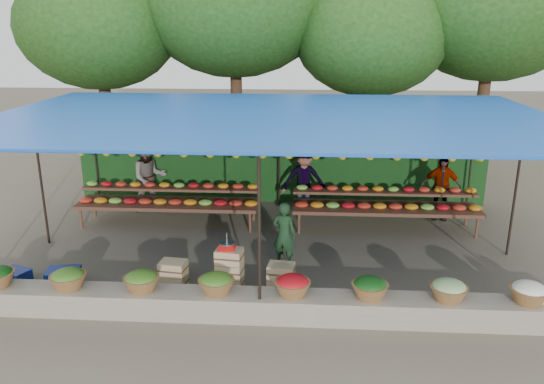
# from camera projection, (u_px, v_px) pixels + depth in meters

# --- Properties ---
(ground) EXTENTS (60.00, 60.00, 0.00)m
(ground) POSITION_uv_depth(u_px,v_px,m) (272.00, 248.00, 11.09)
(ground) COLOR brown
(ground) RESTS_ON ground
(stone_curb) EXTENTS (10.60, 0.55, 0.40)m
(stone_curb) POSITION_uv_depth(u_px,v_px,m) (261.00, 306.00, 8.41)
(stone_curb) COLOR slate
(stone_curb) RESTS_ON ground
(stall_canopy) EXTENTS (10.80, 6.60, 2.82)m
(stall_canopy) POSITION_uv_depth(u_px,v_px,m) (272.00, 121.00, 10.35)
(stall_canopy) COLOR black
(stall_canopy) RESTS_ON ground
(produce_baskets) EXTENTS (8.98, 0.58, 0.34)m
(produce_baskets) POSITION_uv_depth(u_px,v_px,m) (254.00, 285.00, 8.31)
(produce_baskets) COLOR brown
(produce_baskets) RESTS_ON stone_curb
(netting_backdrop) EXTENTS (10.60, 0.06, 2.50)m
(netting_backdrop) POSITION_uv_depth(u_px,v_px,m) (280.00, 156.00, 13.72)
(netting_backdrop) COLOR #1D4E1B
(netting_backdrop) RESTS_ON ground
(tree_row) EXTENTS (16.51, 5.50, 7.12)m
(tree_row) POSITION_uv_depth(u_px,v_px,m) (302.00, 18.00, 15.47)
(tree_row) COLOR #382314
(tree_row) RESTS_ON ground
(fruit_table_left) EXTENTS (4.21, 0.95, 0.93)m
(fruit_table_left) POSITION_uv_depth(u_px,v_px,m) (169.00, 199.00, 12.35)
(fruit_table_left) COLOR #502D20
(fruit_table_left) RESTS_ON ground
(fruit_table_right) EXTENTS (4.21, 0.95, 0.93)m
(fruit_table_right) POSITION_uv_depth(u_px,v_px,m) (386.00, 203.00, 12.05)
(fruit_table_right) COLOR #502D20
(fruit_table_right) RESTS_ON ground
(crate_counter) EXTENTS (2.39, 0.40, 0.77)m
(crate_counter) POSITION_uv_depth(u_px,v_px,m) (228.00, 273.00, 9.26)
(crate_counter) COLOR tan
(crate_counter) RESTS_ON ground
(weighing_scale) EXTENTS (0.29, 0.29, 0.30)m
(weighing_scale) POSITION_uv_depth(u_px,v_px,m) (227.00, 245.00, 9.10)
(weighing_scale) COLOR red
(weighing_scale) RESTS_ON crate_counter
(vendor_seated) EXTENTS (0.55, 0.44, 1.30)m
(vendor_seated) POSITION_uv_depth(u_px,v_px,m) (284.00, 234.00, 10.11)
(vendor_seated) COLOR #19381E
(vendor_seated) RESTS_ON ground
(customer_left) EXTENTS (1.05, 0.96, 1.75)m
(customer_left) POSITION_uv_depth(u_px,v_px,m) (149.00, 177.00, 13.11)
(customer_left) COLOR slate
(customer_left) RESTS_ON ground
(customer_mid) EXTENTS (1.19, 0.79, 1.71)m
(customer_mid) POSITION_uv_depth(u_px,v_px,m) (304.00, 180.00, 12.95)
(customer_mid) COLOR slate
(customer_mid) RESTS_ON ground
(customer_right) EXTENTS (0.98, 0.54, 1.58)m
(customer_right) POSITION_uv_depth(u_px,v_px,m) (441.00, 187.00, 12.60)
(customer_right) COLOR slate
(customer_right) RESTS_ON ground
(blue_crate_front) EXTENTS (0.56, 0.49, 0.28)m
(blue_crate_front) POSITION_uv_depth(u_px,v_px,m) (16.00, 277.00, 9.51)
(blue_crate_front) COLOR navy
(blue_crate_front) RESTS_ON ground
(blue_crate_back) EXTENTS (0.63, 0.51, 0.34)m
(blue_crate_back) POSITION_uv_depth(u_px,v_px,m) (64.00, 278.00, 9.40)
(blue_crate_back) COLOR navy
(blue_crate_back) RESTS_ON ground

